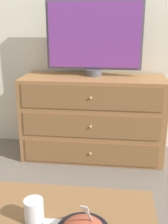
{
  "coord_description": "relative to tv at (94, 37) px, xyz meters",
  "views": [
    {
      "loc": [
        0.06,
        -2.65,
        1.2
      ],
      "look_at": [
        -0.09,
        -1.37,
        0.78
      ],
      "focal_mm": 45.0,
      "sensor_mm": 36.0,
      "label": 1
    }
  ],
  "objects": [
    {
      "name": "tv",
      "position": [
        0.0,
        0.0,
        0.0
      ],
      "size": [
        0.82,
        0.14,
        0.64
      ],
      "color": "#515156",
      "rests_on": "dresser"
    },
    {
      "name": "dresser",
      "position": [
        0.0,
        -0.07,
        -0.7
      ],
      "size": [
        1.24,
        0.48,
        0.74
      ],
      "color": "#9E6B3D",
      "rests_on": "ground_plane"
    },
    {
      "name": "wall_back",
      "position": [
        0.14,
        0.22,
        0.23
      ],
      "size": [
        12.0,
        0.05,
        2.6
      ],
      "color": "silver",
      "rests_on": "ground_plane"
    },
    {
      "name": "ground_plane",
      "position": [
        0.14,
        0.19,
        -1.07
      ],
      "size": [
        12.0,
        12.0,
        0.0
      ],
      "primitive_type": "plane",
      "color": "#70665B"
    },
    {
      "name": "drink_cup",
      "position": [
        -0.09,
        -1.58,
        -0.57
      ],
      "size": [
        0.08,
        0.08,
        0.09
      ],
      "color": "#9E6638",
      "rests_on": "coffee_table"
    }
  ]
}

